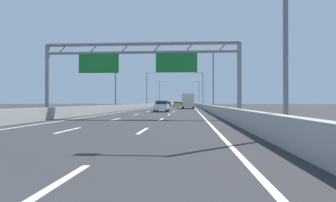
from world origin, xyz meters
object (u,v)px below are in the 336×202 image
(sign_gantry, at_px, (140,60))
(yellow_car, at_px, (176,104))
(green_car, at_px, (180,104))
(white_car, at_px, (162,106))
(streetlamp_right_distant, at_px, (198,92))
(red_car, at_px, (188,104))
(streetlamp_left_mid, at_px, (117,77))
(streetlamp_right_far, at_px, (202,87))
(blue_car, at_px, (168,104))
(streetlamp_right_mid, at_px, (212,76))
(streetlamp_left_far, at_px, (148,87))
(box_truck, at_px, (188,101))
(streetlamp_left_distant, at_px, (160,92))

(sign_gantry, xyz_separation_m, yellow_car, (0.06, 67.24, -4.05))
(green_car, distance_m, white_car, 81.61)
(sign_gantry, height_order, streetlamp_right_distant, streetlamp_right_distant)
(sign_gantry, relative_size, red_car, 3.76)
(sign_gantry, bearing_deg, streetlamp_left_mid, 108.91)
(streetlamp_right_far, height_order, blue_car, streetlamp_right_far)
(streetlamp_right_mid, xyz_separation_m, streetlamp_left_far, (-14.93, 33.86, 0.00))
(streetlamp_right_far, relative_size, yellow_car, 2.23)
(streetlamp_right_mid, relative_size, streetlamp_left_far, 1.00)
(green_car, bearing_deg, white_car, -89.94)
(streetlamp_right_distant, bearing_deg, box_truck, -94.07)
(streetlamp_right_distant, bearing_deg, yellow_car, -108.72)
(streetlamp_left_mid, bearing_deg, green_car, 84.42)
(streetlamp_left_mid, bearing_deg, yellow_car, 80.73)
(streetlamp_right_far, relative_size, red_car, 2.17)
(box_truck, bearing_deg, streetlamp_right_distant, 85.93)
(streetlamp_left_mid, xyz_separation_m, blue_car, (4.01, 57.72, -4.64))
(streetlamp_left_distant, bearing_deg, streetlamp_left_far, -90.00)
(sign_gantry, height_order, yellow_car, sign_gantry)
(sign_gantry, xyz_separation_m, streetlamp_right_mid, (7.54, 21.58, 0.58))
(streetlamp_left_far, distance_m, red_car, 46.81)
(streetlamp_right_mid, relative_size, yellow_car, 2.23)
(yellow_car, height_order, white_car, white_car)
(green_car, height_order, red_car, red_car)
(green_car, xyz_separation_m, box_truck, (3.71, -61.41, 0.90))
(streetlamp_left_far, relative_size, streetlamp_right_distant, 1.00)
(streetlamp_left_mid, bearing_deg, sign_gantry, -71.09)
(streetlamp_right_far, distance_m, white_car, 39.53)
(sign_gantry, xyz_separation_m, box_truck, (3.83, 37.08, -3.17))
(sign_gantry, bearing_deg, streetlamp_right_mid, 70.74)
(streetlamp_left_distant, xyz_separation_m, green_car, (7.51, 9.18, -4.65))
(streetlamp_left_mid, xyz_separation_m, white_car, (7.59, -4.70, -4.61))
(streetlamp_right_mid, bearing_deg, streetlamp_left_far, 113.79)
(streetlamp_left_far, height_order, green_car, streetlamp_left_far)
(streetlamp_right_far, distance_m, green_car, 43.92)
(streetlamp_right_mid, bearing_deg, streetlamp_right_far, 90.00)
(streetlamp_left_far, bearing_deg, sign_gantry, -82.41)
(streetlamp_right_far, distance_m, red_car, 45.70)
(streetlamp_right_mid, distance_m, streetlamp_right_distant, 67.73)
(streetlamp_right_mid, distance_m, white_car, 9.86)
(red_car, xyz_separation_m, box_truck, (0.29, -63.65, 0.91))
(blue_car, bearing_deg, streetlamp_left_mid, -93.98)
(streetlamp_left_far, distance_m, streetlamp_left_distant, 33.86)
(streetlamp_left_mid, xyz_separation_m, red_car, (10.93, 79.15, -4.66))
(streetlamp_right_mid, xyz_separation_m, white_car, (-7.34, -4.70, -4.61))
(streetlamp_left_mid, height_order, streetlamp_left_distant, same)
(box_truck, bearing_deg, streetlamp_right_mid, -76.53)
(red_car, bearing_deg, streetlamp_right_mid, -87.10)
(blue_car, bearing_deg, streetlamp_right_distant, 42.50)
(streetlamp_left_mid, bearing_deg, box_truck, 54.10)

